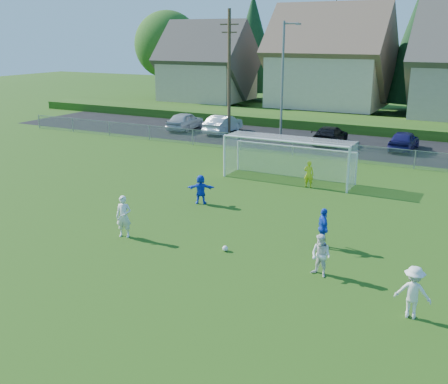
% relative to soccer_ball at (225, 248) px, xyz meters
% --- Properties ---
extents(ground, '(160.00, 160.00, 0.00)m').
position_rel_soccer_ball_xyz_m(ground, '(-1.56, -5.12, -0.11)').
color(ground, '#193D0C').
rests_on(ground, ground).
extents(asphalt_lot, '(60.00, 60.00, 0.00)m').
position_rel_soccer_ball_xyz_m(asphalt_lot, '(-1.56, 22.38, -0.10)').
color(asphalt_lot, black).
rests_on(asphalt_lot, ground).
extents(grass_embankment, '(70.00, 6.00, 0.80)m').
position_rel_soccer_ball_xyz_m(grass_embankment, '(-1.56, 29.88, 0.29)').
color(grass_embankment, '#1E420F').
rests_on(grass_embankment, ground).
extents(soccer_ball, '(0.22, 0.22, 0.22)m').
position_rel_soccer_ball_xyz_m(soccer_ball, '(0.00, 0.00, 0.00)').
color(soccer_ball, white).
rests_on(soccer_ball, ground).
extents(player_white_a, '(0.74, 0.60, 1.75)m').
position_rel_soccer_ball_xyz_m(player_white_a, '(-4.39, -0.57, 0.76)').
color(player_white_a, white).
rests_on(player_white_a, ground).
extents(player_white_b, '(0.87, 0.76, 1.51)m').
position_rel_soccer_ball_xyz_m(player_white_b, '(3.91, -0.39, 0.65)').
color(player_white_b, white).
rests_on(player_white_b, ground).
extents(player_white_c, '(1.07, 0.63, 1.62)m').
position_rel_soccer_ball_xyz_m(player_white_c, '(7.14, -1.82, 0.70)').
color(player_white_c, white).
rests_on(player_white_c, ground).
extents(player_blue_a, '(0.85, 0.98, 1.58)m').
position_rel_soccer_ball_xyz_m(player_blue_a, '(3.19, 2.17, 0.68)').
color(player_blue_a, blue).
rests_on(player_blue_a, ground).
extents(player_blue_b, '(1.40, 0.97, 1.45)m').
position_rel_soccer_ball_xyz_m(player_blue_b, '(-3.83, 4.74, 0.62)').
color(player_blue_b, blue).
rests_on(player_blue_b, ground).
extents(goalkeeper, '(0.56, 0.39, 1.48)m').
position_rel_soccer_ball_xyz_m(goalkeeper, '(-0.06, 9.96, 0.63)').
color(goalkeeper, '#C7D919').
rests_on(goalkeeper, ground).
extents(car_a, '(2.11, 4.64, 1.54)m').
position_rel_soccer_ball_xyz_m(car_a, '(-15.60, 22.29, 0.66)').
color(car_a, '#B2B5BB').
rests_on(car_a, ground).
extents(car_b, '(1.71, 4.65, 1.52)m').
position_rel_soccer_ball_xyz_m(car_b, '(-11.90, 22.42, 0.65)').
color(car_b, silver).
rests_on(car_b, ground).
extents(car_d, '(2.11, 4.82, 1.38)m').
position_rel_soccer_ball_xyz_m(car_d, '(-2.48, 22.00, 0.58)').
color(car_d, black).
rests_on(car_d, ground).
extents(car_e, '(1.77, 4.21, 1.42)m').
position_rel_soccer_ball_xyz_m(car_e, '(2.86, 22.39, 0.60)').
color(car_e, '#191650').
rests_on(car_e, ground).
extents(soccer_goal, '(7.42, 1.90, 2.50)m').
position_rel_soccer_ball_xyz_m(soccer_goal, '(-1.56, 10.93, 1.52)').
color(soccer_goal, white).
rests_on(soccer_goal, ground).
extents(chainlink_fence, '(52.06, 0.06, 1.20)m').
position_rel_soccer_ball_xyz_m(chainlink_fence, '(-1.56, 16.88, 0.52)').
color(chainlink_fence, gray).
rests_on(chainlink_fence, ground).
extents(streetlight, '(1.38, 0.18, 9.00)m').
position_rel_soccer_ball_xyz_m(streetlight, '(-6.01, 20.88, 4.73)').
color(streetlight, slate).
rests_on(streetlight, ground).
extents(utility_pole, '(1.60, 0.26, 10.00)m').
position_rel_soccer_ball_xyz_m(utility_pole, '(-11.06, 21.88, 5.04)').
color(utility_pole, '#473321').
rests_on(utility_pole, ground).
extents(houses_row, '(53.90, 11.45, 13.27)m').
position_rel_soccer_ball_xyz_m(houses_row, '(0.42, 37.34, 7.22)').
color(houses_row, tan).
rests_on(houses_row, ground).
extents(tree_row, '(65.98, 12.36, 13.80)m').
position_rel_soccer_ball_xyz_m(tree_row, '(-0.51, 43.61, 6.80)').
color(tree_row, '#382616').
rests_on(tree_row, ground).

